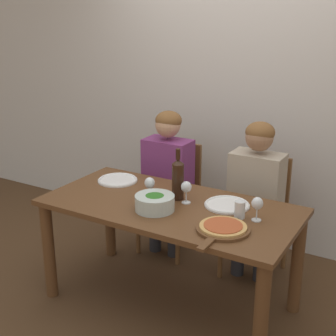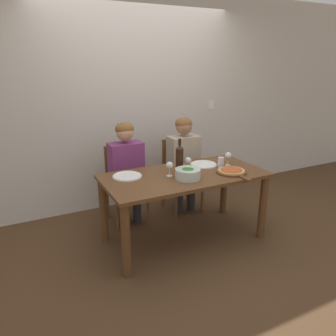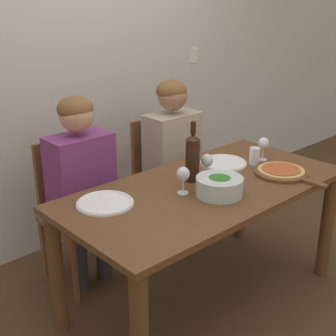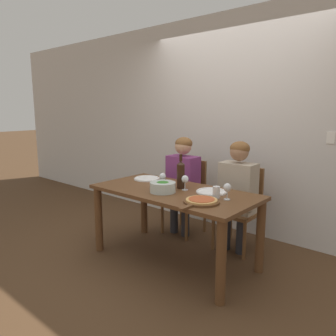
% 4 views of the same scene
% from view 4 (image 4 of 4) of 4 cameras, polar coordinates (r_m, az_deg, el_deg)
% --- Properties ---
extents(ground_plane, '(40.00, 40.00, 0.00)m').
position_cam_4_polar(ground_plane, '(3.53, 0.98, -15.69)').
color(ground_plane, '#4C331E').
extents(back_wall, '(10.00, 0.06, 2.70)m').
position_cam_4_polar(back_wall, '(4.18, 11.85, 7.45)').
color(back_wall, silver).
rests_on(back_wall, ground).
extents(dining_table, '(1.67, 0.82, 0.75)m').
position_cam_4_polar(dining_table, '(3.30, 1.02, -5.96)').
color(dining_table, brown).
rests_on(dining_table, ground).
extents(chair_left, '(0.42, 0.42, 0.91)m').
position_cam_4_polar(chair_left, '(4.14, 3.42, -4.54)').
color(chair_left, brown).
rests_on(chair_left, ground).
extents(chair_right, '(0.42, 0.42, 0.91)m').
position_cam_4_polar(chair_right, '(3.75, 12.65, -6.39)').
color(chair_right, brown).
rests_on(chair_right, ground).
extents(person_woman, '(0.47, 0.51, 1.21)m').
position_cam_4_polar(person_woman, '(4.00, 2.48, -1.53)').
color(person_woman, '#28282D').
rests_on(person_woman, ground).
extents(person_man, '(0.47, 0.51, 1.21)m').
position_cam_4_polar(person_man, '(3.59, 11.96, -3.13)').
color(person_man, '#28282D').
rests_on(person_man, ground).
extents(wine_bottle, '(0.08, 0.08, 0.35)m').
position_cam_4_polar(wine_bottle, '(3.31, 2.27, -1.10)').
color(wine_bottle, black).
rests_on(wine_bottle, dining_table).
extents(broccoli_bowl, '(0.25, 0.25, 0.11)m').
position_cam_4_polar(broccoli_bowl, '(3.18, -0.93, -3.32)').
color(broccoli_bowl, silver).
rests_on(broccoli_bowl, dining_table).
extents(dinner_plate_left, '(0.29, 0.29, 0.02)m').
position_cam_4_polar(dinner_plate_left, '(3.76, -3.70, -1.83)').
color(dinner_plate_left, white).
rests_on(dinner_plate_left, dining_table).
extents(dinner_plate_right, '(0.29, 0.29, 0.02)m').
position_cam_4_polar(dinner_plate_right, '(3.20, 7.55, -4.11)').
color(dinner_plate_right, white).
rests_on(dinner_plate_right, dining_table).
extents(pizza_on_board, '(0.31, 0.45, 0.04)m').
position_cam_4_polar(pizza_on_board, '(2.85, 5.77, -5.75)').
color(pizza_on_board, brown).
rests_on(pizza_on_board, dining_table).
extents(wine_glass_left, '(0.07, 0.07, 0.15)m').
position_cam_4_polar(wine_glass_left, '(3.36, -0.95, -1.64)').
color(wine_glass_left, silver).
rests_on(wine_glass_left, dining_table).
extents(wine_glass_right, '(0.07, 0.07, 0.15)m').
position_cam_4_polar(wine_glass_right, '(2.96, 10.28, -3.50)').
color(wine_glass_right, silver).
rests_on(wine_glass_right, dining_table).
extents(wine_glass_centre, '(0.07, 0.07, 0.15)m').
position_cam_4_polar(wine_glass_centre, '(3.25, 2.98, -2.08)').
color(wine_glass_centre, silver).
rests_on(wine_glass_centre, dining_table).
extents(water_tumbler, '(0.07, 0.07, 0.11)m').
position_cam_4_polar(water_tumbler, '(3.01, 8.41, -4.19)').
color(water_tumbler, silver).
rests_on(water_tumbler, dining_table).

